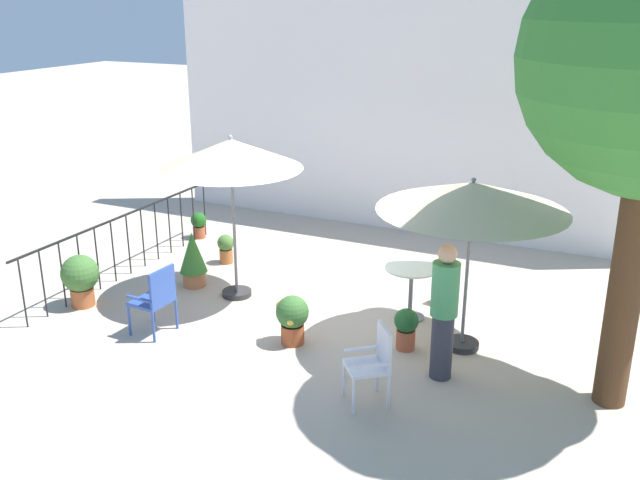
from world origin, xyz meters
name	(u,v)px	position (x,y,z in m)	size (l,w,h in m)	color
ground_plane	(308,309)	(0.00, 0.00, 0.00)	(60.00, 60.00, 0.00)	#B7A795
villa_facade	(406,119)	(0.00, 4.16, 2.12)	(9.46, 0.30, 4.25)	white
terrace_railing	(127,234)	(-3.22, 0.00, 0.68)	(0.03, 4.69, 1.01)	black
patio_umbrella_0	(472,198)	(2.31, -0.22, 2.00)	(2.32, 2.32, 2.25)	#2D2D2D
patio_umbrella_1	(231,155)	(-1.18, -0.03, 2.16)	(2.04, 2.04, 2.45)	#2D2D2D
cafe_table_0	(411,283)	(1.43, 0.33, 0.53)	(0.74, 0.74, 0.76)	white
patio_chair_0	(373,360)	(1.73, -1.89, 0.51)	(0.61, 0.60, 0.90)	silver
patio_chair_1	(156,296)	(-1.47, -1.55, 0.54)	(0.48, 0.52, 0.94)	#2D4BA0
potted_plant_0	(292,317)	(0.28, -1.04, 0.37)	(0.45, 0.43, 0.66)	#AA4E2A
potted_plant_1	(193,258)	(-1.98, 0.02, 0.47)	(0.43, 0.43, 0.88)	#BD7144
potted_plant_2	(80,277)	(-3.02, -1.30, 0.44)	(0.54, 0.54, 0.78)	#B55B30
potted_plant_3	(406,327)	(1.66, -0.56, 0.31)	(0.31, 0.31, 0.55)	#B95737
potted_plant_4	(199,224)	(-3.23, 1.97, 0.27)	(0.29, 0.29, 0.49)	#AA5131
potted_plant_5	(441,286)	(1.68, 0.98, 0.29)	(0.26, 0.26, 0.53)	brown
potted_plant_6	(226,247)	(-2.07, 1.08, 0.27)	(0.28, 0.28, 0.50)	#AD6031
standing_person	(444,311)	(2.26, -1.05, 0.86)	(0.40, 0.40, 1.67)	#33333D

